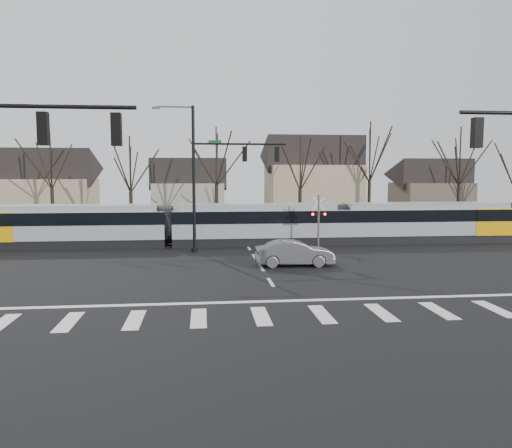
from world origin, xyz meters
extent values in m
plane|color=black|center=(0.00, 0.00, 0.00)|extent=(140.00, 140.00, 0.00)
cube|color=#38331E|center=(0.00, 32.00, 0.01)|extent=(140.00, 28.00, 0.01)
cube|color=silver|center=(-10.80, -4.00, 0.01)|extent=(0.60, 2.60, 0.01)
cube|color=silver|center=(-8.40, -4.00, 0.01)|extent=(0.60, 2.60, 0.01)
cube|color=silver|center=(-6.00, -4.00, 0.01)|extent=(0.60, 2.60, 0.01)
cube|color=silver|center=(-3.60, -4.00, 0.01)|extent=(0.60, 2.60, 0.01)
cube|color=silver|center=(-1.20, -4.00, 0.01)|extent=(0.60, 2.60, 0.01)
cube|color=silver|center=(1.20, -4.00, 0.01)|extent=(0.60, 2.60, 0.01)
cube|color=silver|center=(3.60, -4.00, 0.01)|extent=(0.60, 2.60, 0.01)
cube|color=silver|center=(6.00, -4.00, 0.01)|extent=(0.60, 2.60, 0.01)
cube|color=silver|center=(8.40, -4.00, 0.01)|extent=(0.60, 2.60, 0.01)
cube|color=silver|center=(0.00, -1.80, 0.01)|extent=(28.00, 0.35, 0.01)
cube|color=silver|center=(0.00, 2.00, 0.01)|extent=(0.18, 2.00, 0.01)
cube|color=silver|center=(0.00, 6.00, 0.01)|extent=(0.18, 2.00, 0.01)
cube|color=silver|center=(0.00, 10.00, 0.01)|extent=(0.18, 2.00, 0.01)
cube|color=silver|center=(0.00, 14.00, 0.01)|extent=(0.18, 2.00, 0.01)
cube|color=silver|center=(0.00, 18.00, 0.01)|extent=(0.18, 2.00, 0.01)
cube|color=silver|center=(0.00, 22.00, 0.01)|extent=(0.18, 2.00, 0.01)
cube|color=silver|center=(0.00, 26.00, 0.01)|extent=(0.18, 2.00, 0.01)
cube|color=silver|center=(0.00, 30.00, 0.01)|extent=(0.18, 2.00, 0.01)
cube|color=#59595E|center=(0.00, 15.10, 0.03)|extent=(90.00, 0.12, 0.06)
cube|color=#59595E|center=(0.00, 16.50, 0.03)|extent=(90.00, 0.12, 0.06)
cube|color=gray|center=(-13.35, 16.00, 1.60)|extent=(14.22, 3.06, 3.20)
cube|color=black|center=(-13.35, 16.00, 2.24)|extent=(14.24, 3.11, 0.93)
cube|color=gray|center=(0.87, 16.00, 1.60)|extent=(13.13, 3.06, 3.20)
cube|color=black|center=(0.87, 16.00, 2.24)|extent=(13.15, 3.11, 0.93)
cube|color=gray|center=(14.55, 16.00, 1.60)|extent=(14.22, 3.06, 3.20)
cube|color=black|center=(14.55, 16.00, 2.24)|extent=(14.24, 3.11, 0.93)
cube|color=#F3AA07|center=(19.91, 16.00, 1.70)|extent=(3.50, 3.13, 2.13)
imported|color=#585961|center=(2.05, 6.49, 0.77)|extent=(1.90, 4.78, 1.55)
cylinder|color=black|center=(-8.75, -6.00, 7.60)|extent=(6.50, 0.14, 0.14)
cube|color=black|center=(-8.43, -6.00, 6.90)|extent=(0.32, 0.32, 1.05)
sphere|color=#FF0C07|center=(-8.43, -6.00, 7.23)|extent=(0.22, 0.22, 0.22)
cube|color=black|center=(-6.15, -6.00, 6.90)|extent=(0.32, 0.32, 1.05)
sphere|color=#FF0C07|center=(-6.15, -6.00, 7.23)|extent=(0.22, 0.22, 0.22)
cube|color=black|center=(6.15, -6.00, 6.90)|extent=(0.32, 0.32, 1.05)
sphere|color=#FF0C07|center=(6.15, -6.00, 7.23)|extent=(0.22, 0.22, 0.22)
cylinder|color=black|center=(-4.00, 12.50, 5.10)|extent=(0.22, 0.22, 10.20)
cylinder|color=black|center=(-4.00, 12.50, 0.15)|extent=(0.44, 0.44, 0.30)
cylinder|color=black|center=(-0.75, 12.50, 7.60)|extent=(6.50, 0.14, 0.14)
cube|color=#0C5926|center=(-2.50, 12.50, 7.75)|extent=(0.90, 0.03, 0.22)
cube|color=black|center=(-0.42, 12.50, 6.90)|extent=(0.32, 0.32, 1.05)
sphere|color=#FF0C07|center=(-0.42, 12.50, 7.23)|extent=(0.22, 0.22, 0.22)
cube|color=black|center=(1.85, 12.50, 6.90)|extent=(0.32, 0.32, 1.05)
sphere|color=#FF0C07|center=(1.85, 12.50, 7.23)|extent=(0.22, 0.22, 0.22)
cube|color=#59595B|center=(-6.50, 12.50, 10.02)|extent=(0.55, 0.22, 0.14)
cylinder|color=#59595B|center=(5.00, 12.80, 2.00)|extent=(0.14, 0.14, 4.00)
cylinder|color=#59595B|center=(5.00, 12.80, 0.10)|extent=(0.36, 0.36, 0.20)
cube|color=silver|center=(5.00, 12.80, 3.40)|extent=(0.95, 0.04, 0.95)
cube|color=silver|center=(5.00, 12.80, 3.40)|extent=(0.95, 0.04, 0.95)
cube|color=black|center=(5.00, 12.80, 2.60)|extent=(1.00, 0.10, 0.12)
sphere|color=#FF0C07|center=(4.55, 12.72, 2.60)|extent=(0.18, 0.18, 0.18)
sphere|color=#FF0C07|center=(5.45, 12.72, 2.60)|extent=(0.18, 0.18, 0.18)
cube|color=tan|center=(-20.00, 34.00, 2.50)|extent=(9.00, 8.00, 5.00)
cube|color=gray|center=(-5.00, 36.00, 2.25)|extent=(8.00, 7.00, 4.50)
cube|color=tan|center=(9.00, 33.00, 3.25)|extent=(10.00, 8.00, 6.50)
cube|color=brown|center=(24.00, 35.00, 2.25)|extent=(8.00, 7.00, 4.50)
camera|label=1|loc=(-3.41, -22.70, 5.43)|focal=35.00mm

